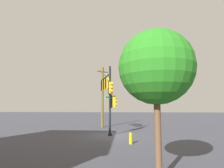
{
  "coord_description": "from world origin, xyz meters",
  "views": [
    {
      "loc": [
        -18.03,
        -1.52,
        2.87
      ],
      "look_at": [
        1.19,
        -0.11,
        5.07
      ],
      "focal_mm": 29.89,
      "sensor_mm": 36.0,
      "label": 1
    }
  ],
  "objects_px": {
    "utility_pole": "(102,96)",
    "tree_near": "(156,67)",
    "fire_hydrant": "(131,138)",
    "signal_pole_assembly": "(108,90)"
  },
  "relations": [
    {
      "from": "utility_pole",
      "to": "signal_pole_assembly",
      "type": "bearing_deg",
      "value": -166.92
    },
    {
      "from": "tree_near",
      "to": "signal_pole_assembly",
      "type": "bearing_deg",
      "value": 14.66
    },
    {
      "from": "signal_pole_assembly",
      "to": "tree_near",
      "type": "height_order",
      "value": "signal_pole_assembly"
    },
    {
      "from": "utility_pole",
      "to": "tree_near",
      "type": "height_order",
      "value": "utility_pole"
    },
    {
      "from": "utility_pole",
      "to": "tree_near",
      "type": "bearing_deg",
      "value": -165.85
    },
    {
      "from": "fire_hydrant",
      "to": "utility_pole",
      "type": "bearing_deg",
      "value": 18.29
    },
    {
      "from": "utility_pole",
      "to": "fire_hydrant",
      "type": "height_order",
      "value": "utility_pole"
    },
    {
      "from": "signal_pole_assembly",
      "to": "utility_pole",
      "type": "xyz_separation_m",
      "value": [
        5.59,
        1.3,
        -0.33
      ]
    },
    {
      "from": "utility_pole",
      "to": "fire_hydrant",
      "type": "bearing_deg",
      "value": -161.71
    },
    {
      "from": "signal_pole_assembly",
      "to": "tree_near",
      "type": "relative_size",
      "value": 1.13
    }
  ]
}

